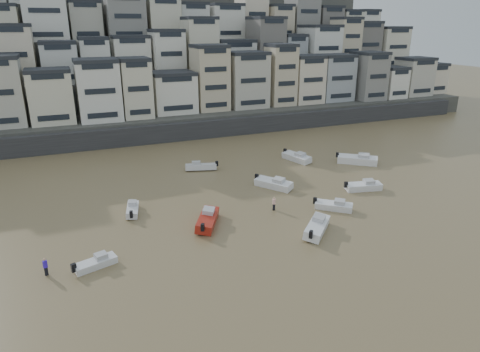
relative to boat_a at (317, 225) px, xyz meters
name	(u,v)px	position (x,y,z in m)	size (l,w,h in m)	color
harbor_wall	(178,131)	(-3.65, 45.00, 0.92)	(140.00, 3.00, 3.50)	#38383A
hillside	(155,58)	(1.08, 84.84, 12.18)	(141.04, 66.00, 50.00)	#4C4C47
boat_a	(317,225)	(0.00, 0.00, 0.00)	(6.11, 2.00, 1.67)	white
boat_b	(334,205)	(5.26, 4.45, -0.16)	(4.93, 1.61, 1.35)	silver
boat_c	(207,218)	(-10.49, 6.45, 0.02)	(6.26, 2.05, 1.71)	#A42014
boat_d	(364,185)	(12.84, 8.43, -0.09)	(5.47, 1.79, 1.49)	white
boat_e	(274,182)	(1.79, 14.02, -0.02)	(5.93, 1.94, 1.62)	white
boat_f	(132,208)	(-17.87, 13.02, -0.21)	(4.59, 1.50, 1.25)	silver
boat_g	(358,158)	(19.54, 18.58, 0.11)	(6.92, 2.26, 1.89)	white
boat_h	(201,165)	(-5.18, 25.45, -0.11)	(5.31, 1.74, 1.45)	silver
boat_i	(297,156)	(11.05, 23.73, -0.02)	(5.99, 1.96, 1.63)	silver
boat_j	(95,262)	(-23.13, 1.87, -0.25)	(4.28, 1.40, 1.17)	silver
person_blue	(46,267)	(-27.41, 2.23, 0.04)	(0.44, 0.44, 1.74)	#391CD4
person_pink	(274,204)	(-1.64, 7.17, 0.04)	(0.44, 0.44, 1.74)	beige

